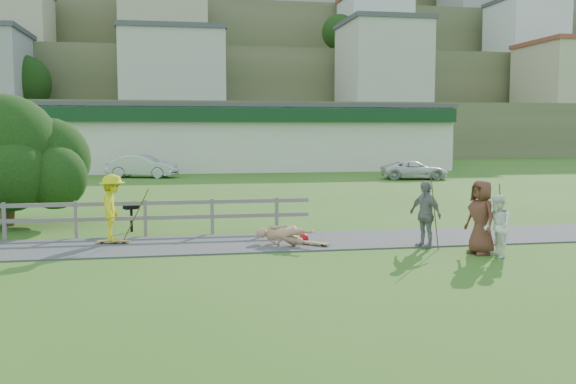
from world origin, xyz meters
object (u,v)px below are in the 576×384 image
skater_fallen (285,235)px  car_silver (143,166)px  spectator_b (425,214)px  tree (6,174)px  skater_rider (113,211)px  car_white (415,170)px  bbq (131,217)px  spectator_a (497,226)px  spectator_c (481,217)px

skater_fallen → car_silver: size_ratio=0.38×
skater_fallen → spectator_b: bearing=-61.4°
tree → skater_rider: bearing=-48.4°
skater_rider → car_white: 26.55m
car_silver → tree: 21.09m
car_white → bbq: bearing=146.3°
skater_fallen → tree: (-8.45, 5.40, 1.42)m
skater_fallen → spectator_b: spectator_b is taller
skater_fallen → car_silver: bearing=51.6°
skater_rider → spectator_a: skater_rider is taller
tree → skater_fallen: bearing=-32.6°
spectator_b → tree: 13.69m
car_silver → car_white: bearing=-85.9°
spectator_c → car_silver: 29.76m
skater_rider → spectator_b: 8.60m
spectator_b → bbq: (-8.02, 4.16, -0.44)m
spectator_c → car_silver: (-9.77, 28.11, -0.21)m
skater_rider → tree: bearing=41.6°
spectator_b → spectator_c: (1.06, -1.12, 0.05)m
skater_fallen → skater_rider: bearing=117.3°
skater_rider → tree: 5.77m
spectator_a → tree: tree is taller
skater_rider → skater_fallen: size_ratio=1.09×
spectator_b → car_silver: (-8.71, 26.99, -0.16)m
skater_fallen → car_silver: (-4.98, 26.18, 0.43)m
skater_rider → bbq: skater_rider is taller
skater_fallen → spectator_c: bearing=-71.1°
skater_fallen → tree: 10.13m
spectator_c → car_white: spectator_c is taller
car_white → bbq: size_ratio=4.43×
car_silver → car_white: car_silver is taller
car_silver → bbq: 22.84m
spectator_b → skater_rider: bearing=-127.8°
skater_rider → bbq: size_ratio=1.97×
skater_rider → car_silver: bearing=0.8°
spectator_b → spectator_a: bearing=13.5°
car_silver → bbq: (0.68, -22.83, -0.27)m
spectator_c → car_white: bearing=148.0°
car_silver → tree: bearing=-170.5°
tree → bbq: bearing=-26.2°
spectator_a → spectator_b: 2.04m
skater_fallen → spectator_b: size_ratio=0.94×
spectator_c → car_white: size_ratio=0.46×
spectator_c → tree: 15.15m
skater_rider → spectator_a: 10.28m
skater_fallen → car_white: (12.18, 21.64, 0.27)m
spectator_b → car_silver: size_ratio=0.40×
skater_rider → car_silver: size_ratio=0.41×
spectator_c → tree: (-13.24, 7.33, 0.77)m
skater_rider → spectator_a: size_ratio=1.19×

